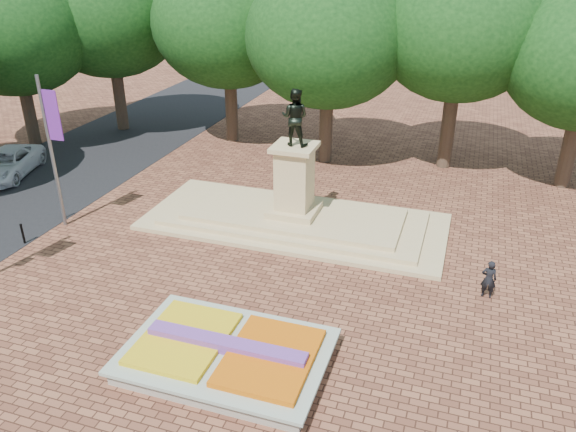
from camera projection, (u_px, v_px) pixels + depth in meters
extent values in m
plane|color=brown|center=(224.00, 321.00, 19.67)|extent=(90.00, 90.00, 0.00)
cube|color=gray|center=(227.00, 358.00, 17.58)|extent=(6.00, 4.00, 0.45)
cube|color=#A3B0A0|center=(226.00, 351.00, 17.46)|extent=(6.30, 4.30, 0.12)
cube|color=#D3670B|center=(270.00, 357.00, 16.99)|extent=(2.60, 3.40, 0.22)
cube|color=yellow|center=(184.00, 338.00, 17.82)|extent=(2.60, 3.40, 0.18)
cube|color=#65328B|center=(226.00, 345.00, 17.37)|extent=(5.20, 0.55, 0.38)
cube|color=tan|center=(294.00, 222.00, 26.45)|extent=(14.00, 6.00, 0.20)
cube|color=tan|center=(294.00, 218.00, 26.36)|extent=(12.00, 5.00, 0.20)
cube|color=tan|center=(294.00, 214.00, 26.28)|extent=(10.00, 4.00, 0.20)
cube|color=tan|center=(294.00, 209.00, 26.17)|extent=(2.20, 2.20, 0.30)
cube|color=tan|center=(294.00, 179.00, 25.49)|extent=(1.50, 1.50, 2.80)
cube|color=tan|center=(295.00, 147.00, 24.83)|extent=(1.90, 1.90, 0.20)
imported|color=black|center=(295.00, 117.00, 24.24)|extent=(1.22, 0.95, 2.50)
cylinder|color=#33231C|center=(118.00, 103.00, 38.70)|extent=(0.80, 0.80, 4.00)
ellipsoid|color=black|center=(109.00, 32.00, 36.65)|extent=(8.80, 8.80, 7.48)
cylinder|color=#33231C|center=(224.00, 113.00, 36.42)|extent=(0.80, 0.80, 4.00)
ellipsoid|color=black|center=(221.00, 38.00, 34.37)|extent=(8.80, 8.80, 7.48)
cylinder|color=#33231C|center=(329.00, 123.00, 34.43)|extent=(0.80, 0.80, 4.00)
ellipsoid|color=black|center=(331.00, 44.00, 32.38)|extent=(8.80, 8.80, 7.48)
cylinder|color=#33231C|center=(446.00, 134.00, 32.44)|extent=(0.80, 0.80, 4.00)
ellipsoid|color=black|center=(457.00, 51.00, 30.39)|extent=(8.80, 8.80, 7.48)
cylinder|color=#33231C|center=(25.00, 119.00, 35.46)|extent=(0.80, 0.80, 3.84)
ellipsoid|color=black|center=(10.00, 46.00, 33.50)|extent=(8.40, 8.40, 7.14)
cylinder|color=slate|center=(52.00, 154.00, 24.88)|extent=(0.16, 0.16, 7.00)
cube|color=#66228E|center=(53.00, 116.00, 23.96)|extent=(0.70, 0.04, 2.20)
cylinder|color=black|center=(23.00, 234.00, 24.56)|extent=(0.10, 0.10, 0.90)
sphere|color=black|center=(21.00, 225.00, 24.36)|extent=(0.12, 0.12, 0.12)
cylinder|color=black|center=(62.00, 210.00, 26.78)|extent=(0.10, 0.10, 0.90)
sphere|color=black|center=(60.00, 201.00, 26.58)|extent=(0.12, 0.12, 0.12)
imported|color=silver|center=(7.00, 163.00, 31.63)|extent=(3.97, 5.91, 1.51)
imported|color=black|center=(489.00, 279.00, 20.71)|extent=(0.56, 0.37, 1.53)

